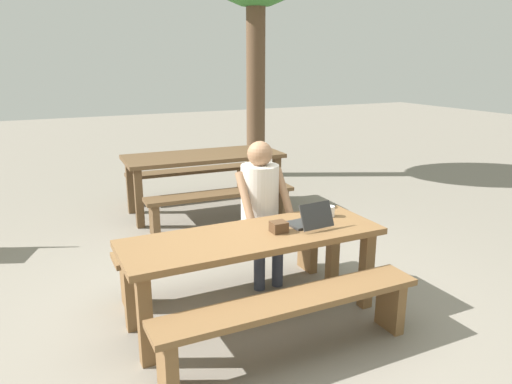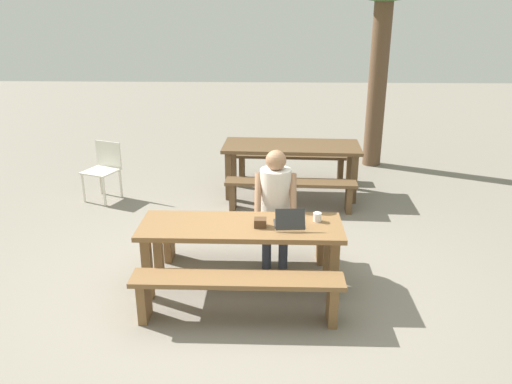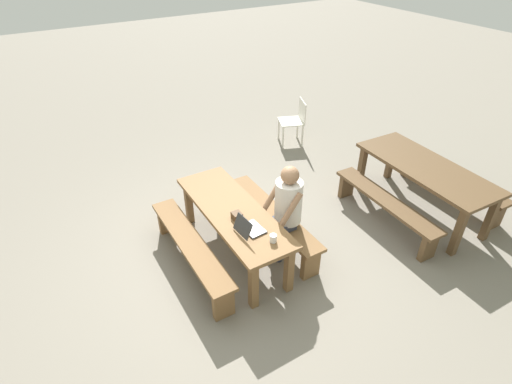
# 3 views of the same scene
# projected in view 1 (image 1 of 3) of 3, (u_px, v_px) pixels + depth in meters

# --- Properties ---
(ground_plane) EXTENTS (30.00, 30.00, 0.00)m
(ground_plane) POSITION_uv_depth(u_px,v_px,m) (254.00, 317.00, 3.79)
(ground_plane) COLOR gray
(picnic_table_front) EXTENTS (2.00, 0.67, 0.70)m
(picnic_table_front) POSITION_uv_depth(u_px,v_px,m) (254.00, 247.00, 3.64)
(picnic_table_front) COLOR brown
(picnic_table_front) RESTS_ON ground
(bench_near) EXTENTS (1.91, 0.30, 0.45)m
(bench_near) POSITION_uv_depth(u_px,v_px,m) (292.00, 313.00, 3.19)
(bench_near) COLOR brown
(bench_near) RESTS_ON ground
(bench_far) EXTENTS (1.91, 0.30, 0.45)m
(bench_far) POSITION_uv_depth(u_px,v_px,m) (225.00, 251.00, 4.22)
(bench_far) COLOR brown
(bench_far) RESTS_ON ground
(laptop) EXTENTS (0.30, 0.31, 0.21)m
(laptop) POSITION_uv_depth(u_px,v_px,m) (310.00, 220.00, 3.75)
(laptop) COLOR #2D2D2D
(laptop) RESTS_ON picnic_table_front
(small_pouch) EXTENTS (0.12, 0.11, 0.08)m
(small_pouch) POSITION_uv_depth(u_px,v_px,m) (279.00, 227.00, 3.64)
(small_pouch) COLOR #4C331E
(small_pouch) RESTS_ON picnic_table_front
(coffee_mug) EXTENTS (0.08, 0.08, 0.09)m
(coffee_mug) POSITION_uv_depth(u_px,v_px,m) (330.00, 211.00, 4.00)
(coffee_mug) COLOR white
(coffee_mug) RESTS_ON picnic_table_front
(person_seated) EXTENTS (0.45, 0.43, 1.30)m
(person_seated) POSITION_uv_depth(u_px,v_px,m) (261.00, 201.00, 4.22)
(person_seated) COLOR #333847
(person_seated) RESTS_ON ground
(picnic_table_mid) EXTENTS (2.06, 0.91, 0.78)m
(picnic_table_mid) POSITION_uv_depth(u_px,v_px,m) (204.00, 163.00, 6.28)
(picnic_table_mid) COLOR brown
(picnic_table_mid) RESTS_ON ground
(bench_mid_south) EXTENTS (1.84, 0.37, 0.43)m
(bench_mid_south) POSITION_uv_depth(u_px,v_px,m) (221.00, 200.00, 5.77)
(bench_mid_south) COLOR brown
(bench_mid_south) RESTS_ON ground
(bench_mid_north) EXTENTS (1.84, 0.37, 0.43)m
(bench_mid_north) POSITION_uv_depth(u_px,v_px,m) (190.00, 176.00, 6.97)
(bench_mid_north) COLOR brown
(bench_mid_north) RESTS_ON ground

